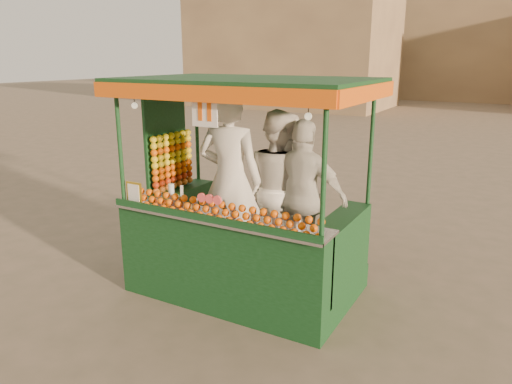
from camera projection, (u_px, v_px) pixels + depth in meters
The scene contains 7 objects.
ground at pixel (263, 303), 5.15m from camera, with size 90.00×90.00×0.00m, color brown.
building_left at pixel (293, 48), 25.38m from camera, with size 10.00×6.00×6.00m, color #A1845B.
building_center at pixel (461, 41), 30.37m from camera, with size 14.00×7.00×7.00m, color #A1845B.
juice_cart at pixel (236, 227), 5.23m from camera, with size 2.57×1.67×2.34m.
vendor_left at pixel (230, 180), 5.24m from camera, with size 0.78×0.58×1.95m.
vendor_middle at pixel (279, 187), 5.36m from camera, with size 1.03×0.94×1.73m.
vendor_right at pixel (303, 197), 5.12m from camera, with size 0.98×0.43×1.66m.
Camera 1 is at (2.20, -4.08, 2.54)m, focal length 33.84 mm.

